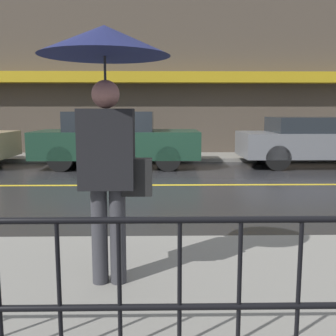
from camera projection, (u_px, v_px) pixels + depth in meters
The scene contains 9 objects.
ground_plane at pixel (158, 185), 8.11m from camera, with size 80.00×80.00×0.00m, color #262628.
sidewalk_near at pixel (154, 293), 3.20m from camera, with size 28.00×2.63×0.11m.
sidewalk_far at pixel (159, 157), 12.59m from camera, with size 28.00×1.80×0.11m.
lane_marking at pixel (158, 185), 8.11m from camera, with size 25.20×0.12×0.01m.
building_storefront at pixel (159, 73), 13.21m from camera, with size 28.00×0.85×5.59m.
railing_foreground at pixel (150, 278), 2.05m from camera, with size 12.00×0.04×0.88m.
pedestrian at pixel (106, 84), 3.05m from camera, with size 1.02×1.02×2.07m.
car_dark_green at pixel (116, 139), 10.66m from camera, with size 4.38×1.85×1.50m.
car_grey at pixel (315, 141), 10.77m from camera, with size 4.15×1.76×1.35m.
Camera 1 is at (0.06, -7.97, 1.53)m, focal length 42.00 mm.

